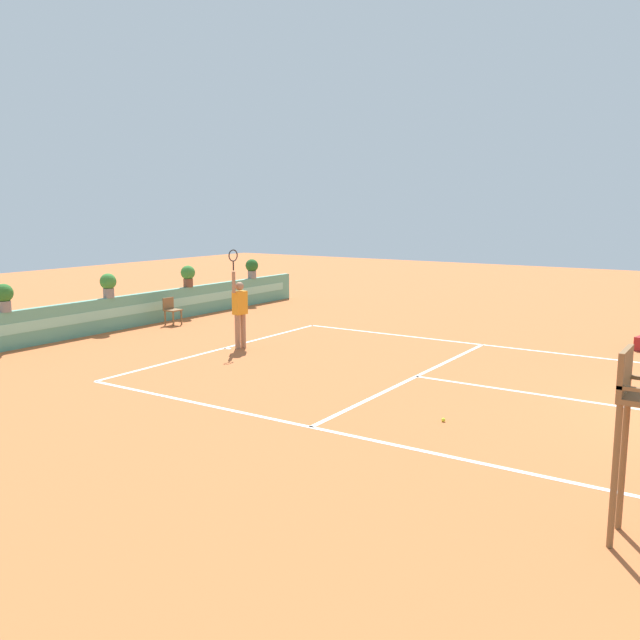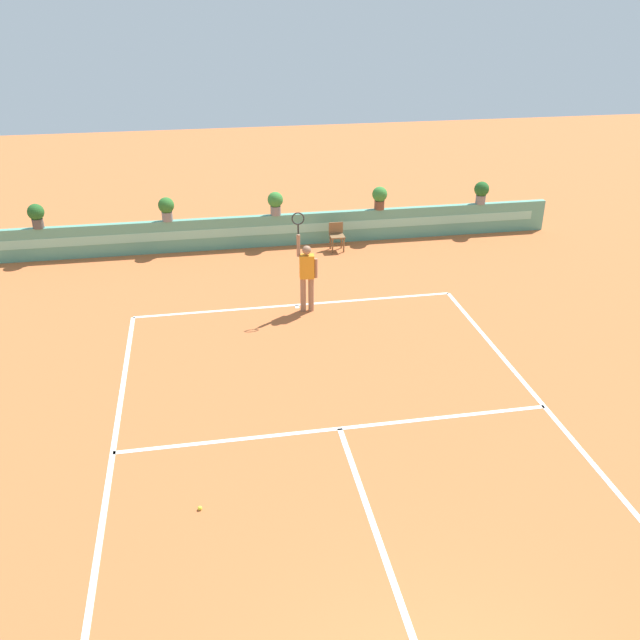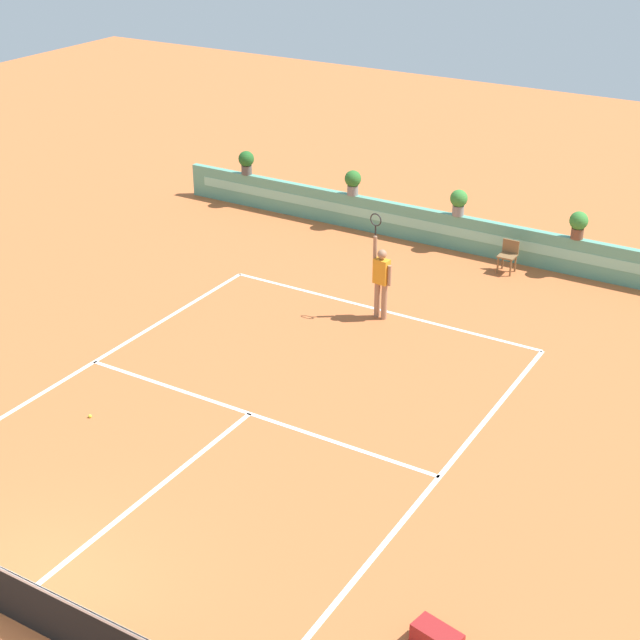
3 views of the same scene
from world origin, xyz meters
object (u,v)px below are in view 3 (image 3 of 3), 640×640
Objects in this scene: gear_bag at (437,639)px; potted_plant_centre at (459,201)px; potted_plant_far_left at (246,161)px; potted_plant_right at (578,223)px; ball_kid_chair at (508,255)px; potted_plant_left at (353,181)px; tennis_player at (381,277)px; tennis_ball_near_baseline at (90,416)px.

gear_bag is 0.97× the size of potted_plant_centre.
potted_plant_right is at bearing 0.00° from potted_plant_far_left.
ball_kid_chair is 1.17× the size of potted_plant_centre.
potted_plant_far_left is (-8.80, 0.73, 0.93)m from ball_kid_chair.
potted_plant_centre is 1.00× the size of potted_plant_left.
tennis_player reaches higher than potted_plant_right.
ball_kid_chair is at bearing -154.36° from potted_plant_right.
tennis_ball_near_baseline is 11.82m from potted_plant_left.
potted_plant_far_left is (-10.32, 0.00, 0.00)m from potted_plant_right.
tennis_ball_near_baseline is (-2.83, -6.86, -1.02)m from tennis_player.
gear_bag is 8.63m from tennis_ball_near_baseline.
potted_plant_far_left reaches higher than ball_kid_chair.
tennis_ball_near_baseline is at bearing -102.74° from potted_plant_centre.
potted_plant_centre and potted_plant_far_left have the same top height.
potted_plant_far_left reaches higher than gear_bag.
ball_kid_chair is at bearing 68.01° from tennis_ball_near_baseline.
potted_plant_centre is 3.31m from potted_plant_right.
potted_plant_centre reaches higher than tennis_ball_near_baseline.
potted_plant_far_left is at bearing 145.96° from tennis_player.
potted_plant_left is at bearing 93.12° from tennis_ball_near_baseline.
potted_plant_left is (-9.03, 13.74, 1.23)m from gear_bag.
potted_plant_right is (3.13, 4.86, 0.36)m from tennis_player.
tennis_player is (-5.56, 8.88, 0.87)m from gear_bag.
potted_plant_centre and potted_plant_left have the same top height.
tennis_ball_near_baseline is 0.09× the size of potted_plant_left.
potted_plant_left is (-6.60, 0.00, 0.00)m from potted_plant_right.
gear_bag is at bearing -57.95° from tennis_player.
gear_bag is 10.51m from tennis_player.
potted_plant_centre is 1.00× the size of potted_plant_right.
potted_plant_far_left is at bearing 180.00° from potted_plant_right.
gear_bag is 0.27× the size of tennis_player.
ball_kid_chair is 1.17× the size of potted_plant_left.
ball_kid_chair is 1.21× the size of gear_bag.
tennis_ball_near_baseline is 12.58m from potted_plant_far_left.
ball_kid_chair is at bearing -4.75° from potted_plant_far_left.
tennis_player is 5.98m from potted_plant_left.
potted_plant_left is 3.72m from potted_plant_far_left.
tennis_player is 3.57× the size of potted_plant_far_left.
potted_plant_left reaches higher than gear_bag.
gear_bag is 14.01m from potted_plant_right.
potted_plant_right is (1.52, 0.73, 0.93)m from ball_kid_chair.
potted_plant_centre is at bearing 157.74° from ball_kid_chair.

